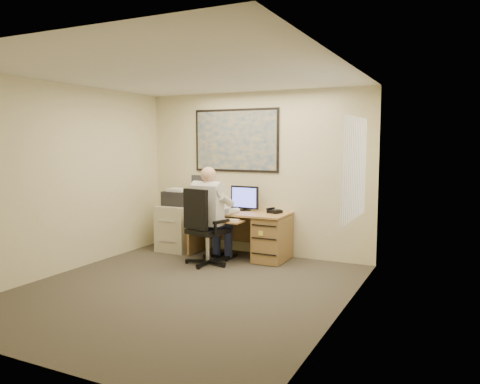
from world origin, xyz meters
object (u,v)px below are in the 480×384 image
at_px(desk, 259,232).
at_px(filing_cabinet, 178,223).
at_px(office_chair, 207,243).
at_px(person, 209,216).

relative_size(desk, filing_cabinet, 1.48).
relative_size(filing_cabinet, office_chair, 0.91).
xyz_separation_m(desk, office_chair, (-0.57, -0.70, -0.10)).
xyz_separation_m(desk, person, (-0.58, -0.61, 0.31)).
relative_size(office_chair, person, 0.79).
bearing_deg(person, desk, 49.39).
xyz_separation_m(desk, filing_cabinet, (-1.53, -0.02, 0.02)).
xyz_separation_m(filing_cabinet, person, (0.94, -0.59, 0.28)).
distance_m(filing_cabinet, office_chair, 1.18).
bearing_deg(person, filing_cabinet, 151.20).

